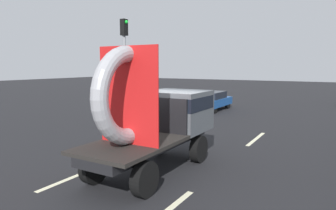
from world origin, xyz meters
The scene contains 8 objects.
ground_plane centered at (0.00, 0.00, 0.00)m, with size 120.00×120.00×0.00m, color black.
flatbed_truck centered at (0.25, -0.30, 1.69)m, with size 2.02×5.04×3.74m.
distant_sedan centered at (-3.16, 12.25, 0.73)m, with size 1.79×4.17×1.36m.
traffic_light centered at (-5.69, 5.43, 3.79)m, with size 0.42×0.36×5.81m.
lane_dash_left_near centered at (-1.46, -2.32, 0.00)m, with size 2.55×0.16×0.01m, color beige.
lane_dash_left_far centered at (-1.46, 5.50, 0.00)m, with size 2.83×0.16×0.01m, color beige.
lane_dash_right_near centered at (1.95, -2.67, 0.00)m, with size 2.24×0.16×0.01m, color beige.
lane_dash_right_far centered at (1.95, 5.01, 0.00)m, with size 2.77×0.16×0.01m, color beige.
Camera 1 is at (5.18, -8.19, 3.21)m, focal length 32.13 mm.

